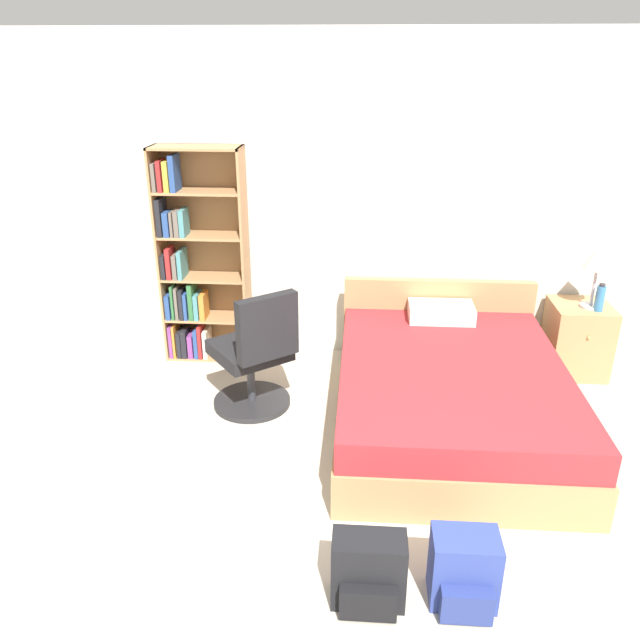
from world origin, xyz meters
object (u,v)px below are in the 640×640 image
(bookshelf, at_px, (194,265))
(water_bottle, at_px, (600,298))
(office_chair, at_px, (255,358))
(table_lamp, at_px, (599,260))
(nightstand, at_px, (577,339))
(bed, at_px, (449,390))
(backpack_blue, at_px, (464,572))
(backpack_black, at_px, (369,573))

(bookshelf, xyz_separation_m, water_bottle, (3.19, -0.19, -0.13))
(office_chair, relative_size, table_lamp, 1.86)
(bookshelf, relative_size, water_bottle, 7.94)
(water_bottle, bearing_deg, bookshelf, 176.61)
(nightstand, distance_m, water_bottle, 0.42)
(table_lamp, relative_size, water_bottle, 2.29)
(bed, distance_m, nightstand, 1.41)
(backpack_blue, bearing_deg, nightstand, 63.22)
(table_lamp, bearing_deg, bed, -145.24)
(bed, bearing_deg, water_bottle, 31.67)
(bed, bearing_deg, nightstand, 37.20)
(bookshelf, relative_size, bed, 0.87)
(bookshelf, bearing_deg, nightstand, -1.41)
(nightstand, height_order, water_bottle, water_bottle)
(bookshelf, distance_m, water_bottle, 3.20)
(table_lamp, distance_m, backpack_blue, 2.82)
(office_chair, bearing_deg, water_bottle, 14.48)
(office_chair, distance_m, nightstand, 2.61)
(water_bottle, bearing_deg, backpack_blue, -119.33)
(office_chair, distance_m, backpack_blue, 2.10)
(office_chair, bearing_deg, bed, -3.21)
(table_lamp, xyz_separation_m, water_bottle, (0.04, -0.07, -0.28))
(bed, distance_m, water_bottle, 1.47)
(backpack_black, bearing_deg, table_lamp, 54.76)
(nightstand, distance_m, backpack_blue, 2.73)
(table_lamp, bearing_deg, water_bottle, -62.56)
(backpack_blue, xyz_separation_m, backpack_black, (-0.45, -0.04, -0.00))
(table_lamp, bearing_deg, nightstand, 132.06)
(office_chair, relative_size, water_bottle, 4.27)
(nightstand, bearing_deg, bed, -142.80)
(backpack_blue, bearing_deg, water_bottle, 60.67)
(water_bottle, xyz_separation_m, backpack_blue, (-1.31, -2.32, -0.51))
(bed, bearing_deg, backpack_black, -108.87)
(bookshelf, xyz_separation_m, nightstand, (3.12, -0.08, -0.52))
(office_chair, xyz_separation_m, nightstand, (2.49, 0.77, -0.13))
(office_chair, height_order, backpack_black, office_chair)
(table_lamp, height_order, backpack_black, table_lamp)
(nightstand, relative_size, backpack_blue, 1.59)
(bed, bearing_deg, backpack_blue, -93.92)
(backpack_blue, height_order, backpack_black, same)
(bed, height_order, table_lamp, table_lamp)
(bookshelf, relative_size, backpack_black, 4.83)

